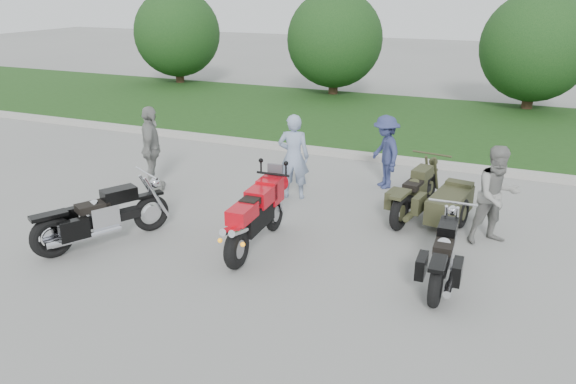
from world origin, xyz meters
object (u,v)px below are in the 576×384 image
at_px(sportbike_red, 255,215).
at_px(person_stripe, 294,157).
at_px(cruiser_right, 443,257).
at_px(person_denim, 385,152).
at_px(person_back, 151,149).
at_px(cruiser_sidecar, 435,201).
at_px(cruiser_left, 98,219).
at_px(person_grey, 497,195).

bearing_deg(sportbike_red, person_stripe, 96.09).
relative_size(cruiser_right, person_denim, 1.36).
bearing_deg(person_stripe, person_back, -1.18).
bearing_deg(cruiser_sidecar, person_stripe, -173.89).
bearing_deg(sportbike_red, cruiser_sidecar, 40.77).
bearing_deg(person_stripe, cruiser_left, 43.08).
bearing_deg(person_denim, cruiser_right, -11.73).
relative_size(cruiser_sidecar, person_denim, 1.42).
height_order(cruiser_left, person_stripe, person_stripe).
distance_m(person_grey, person_back, 6.88).
xyz_separation_m(cruiser_left, person_back, (-0.81, 2.67, 0.43)).
bearing_deg(person_stripe, person_grey, 156.00).
height_order(sportbike_red, cruiser_left, sportbike_red).
distance_m(cruiser_left, cruiser_right, 5.58).
relative_size(person_grey, person_denim, 1.08).
relative_size(sportbike_red, cruiser_sidecar, 0.97).
height_order(cruiser_sidecar, person_denim, person_denim).
relative_size(person_stripe, person_grey, 1.03).
bearing_deg(sportbike_red, cruiser_left, -162.24).
height_order(sportbike_red, cruiser_sidecar, sportbike_red).
bearing_deg(person_back, person_grey, -119.17).
xyz_separation_m(person_grey, person_denim, (-2.38, 2.01, -0.06)).
distance_m(sportbike_red, person_grey, 4.02).
bearing_deg(person_stripe, person_denim, -153.42).
bearing_deg(cruiser_left, cruiser_right, 38.55).
bearing_deg(person_back, person_stripe, -106.18).
height_order(cruiser_sidecar, person_back, person_back).
distance_m(sportbike_red, person_back, 3.76).
distance_m(person_denim, person_back, 4.95).
distance_m(cruiser_right, person_grey, 1.91).
xyz_separation_m(cruiser_sidecar, person_grey, (1.06, -0.51, 0.44)).
height_order(person_stripe, person_grey, person_stripe).
bearing_deg(person_grey, sportbike_red, 171.85).
xyz_separation_m(sportbike_red, cruiser_left, (-2.49, -0.89, -0.14)).
bearing_deg(person_denim, person_grey, 12.46).
relative_size(cruiser_left, cruiser_right, 1.01).
bearing_deg(person_denim, person_stripe, -86.23).
distance_m(person_stripe, person_back, 3.03).
bearing_deg(person_stripe, cruiser_right, 129.67).
xyz_separation_m(sportbike_red, cruiser_sidecar, (2.52, 2.33, -0.20)).
height_order(cruiser_left, person_back, person_back).
bearing_deg(cruiser_left, person_stripe, 86.48).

